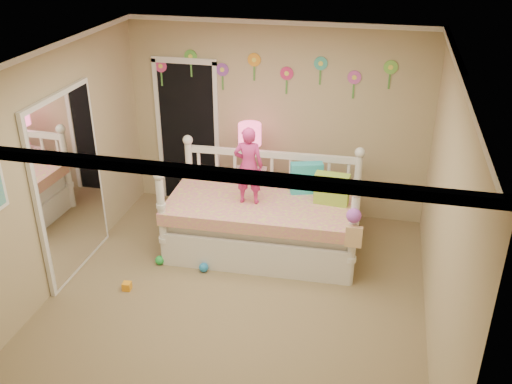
% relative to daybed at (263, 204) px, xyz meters
% --- Properties ---
extents(floor, '(4.00, 4.50, 0.01)m').
position_rel_daybed_xyz_m(floor, '(-0.07, -1.13, -0.63)').
color(floor, '#7F684C').
rests_on(floor, ground).
extents(ceiling, '(4.00, 4.50, 0.01)m').
position_rel_daybed_xyz_m(ceiling, '(-0.07, -1.13, 1.97)').
color(ceiling, white).
rests_on(ceiling, floor).
extents(back_wall, '(4.00, 0.01, 2.60)m').
position_rel_daybed_xyz_m(back_wall, '(-0.07, 1.12, 0.67)').
color(back_wall, tan).
rests_on(back_wall, floor).
extents(left_wall, '(0.01, 4.50, 2.60)m').
position_rel_daybed_xyz_m(left_wall, '(-2.07, -1.13, 0.67)').
color(left_wall, tan).
rests_on(left_wall, floor).
extents(right_wall, '(0.01, 4.50, 2.60)m').
position_rel_daybed_xyz_m(right_wall, '(1.93, -1.13, 0.67)').
color(right_wall, tan).
rests_on(right_wall, floor).
extents(crown_molding, '(4.00, 4.50, 0.06)m').
position_rel_daybed_xyz_m(crown_molding, '(-0.07, -1.13, 1.94)').
color(crown_molding, white).
rests_on(crown_molding, ceiling).
extents(daybed, '(2.34, 1.31, 1.25)m').
position_rel_daybed_xyz_m(daybed, '(0.00, 0.00, 0.00)').
color(daybed, white).
rests_on(daybed, floor).
extents(pillow_turquoise, '(0.41, 0.24, 0.39)m').
position_rel_daybed_xyz_m(pillow_turquoise, '(0.47, 0.30, 0.26)').
color(pillow_turquoise, '#26ABBE').
rests_on(pillow_turquoise, daybed).
extents(pillow_lime, '(0.41, 0.18, 0.38)m').
position_rel_daybed_xyz_m(pillow_lime, '(0.80, 0.07, 0.26)').
color(pillow_lime, '#93C33B').
rests_on(pillow_lime, daybed).
extents(child, '(0.36, 0.25, 0.94)m').
position_rel_daybed_xyz_m(child, '(-0.16, -0.11, 0.54)').
color(child, '#CE2F82').
rests_on(child, daybed).
extents(nightstand, '(0.47, 0.38, 0.72)m').
position_rel_daybed_xyz_m(nightstand, '(-0.34, 0.72, -0.27)').
color(nightstand, white).
rests_on(nightstand, floor).
extents(table_lamp, '(0.30, 0.30, 0.65)m').
position_rel_daybed_xyz_m(table_lamp, '(-0.34, 0.72, 0.52)').
color(table_lamp, '#ED1F74').
rests_on(table_lamp, nightstand).
extents(closet_doorway, '(0.90, 0.04, 2.07)m').
position_rel_daybed_xyz_m(closet_doorway, '(-1.32, 1.11, 0.41)').
color(closet_doorway, black).
rests_on(closet_doorway, back_wall).
extents(flower_decals, '(3.40, 0.02, 0.50)m').
position_rel_daybed_xyz_m(flower_decals, '(-0.16, 1.11, 1.31)').
color(flower_decals, '#B2668C').
rests_on(flower_decals, back_wall).
extents(mirror_closet, '(0.07, 1.30, 2.10)m').
position_rel_daybed_xyz_m(mirror_closet, '(-2.03, -0.83, 0.42)').
color(mirror_closet, white).
rests_on(mirror_closet, left_wall).
extents(hanging_bag, '(0.20, 0.16, 0.36)m').
position_rel_daybed_xyz_m(hanging_bag, '(1.10, -0.59, 0.14)').
color(hanging_bag, beige).
rests_on(hanging_bag, daybed).
extents(toy_scatter, '(1.12, 1.47, 0.11)m').
position_rel_daybed_xyz_m(toy_scatter, '(-0.96, -1.07, -0.57)').
color(toy_scatter, '#996666').
rests_on(toy_scatter, floor).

